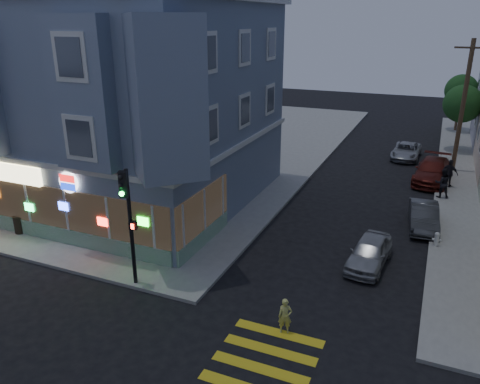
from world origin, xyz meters
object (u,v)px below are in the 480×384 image
Objects in this scene: parked_car_b at (424,216)px; fire_hydrant at (437,239)px; street_tree_far at (461,91)px; pedestrian_b at (450,173)px; street_tree_near at (463,104)px; trash_can at (20,224)px; parked_car_a at (369,252)px; utility_pole at (463,105)px; running_child at (285,316)px; pedestrian_a at (443,183)px; parked_car_c at (432,171)px; traffic_signal at (128,209)px; parked_car_d at (406,151)px.

parked_car_b is 2.40m from fire_hydrant.
pedestrian_b is (-0.48, -17.94, -2.89)m from street_tree_far.
trash_can is (-20.33, -26.00, -3.34)m from street_tree_near.
parked_car_a is (-3.12, -12.26, -0.40)m from pedestrian_b.
parked_car_a reaches higher than trash_can.
utility_pole is at bearing 76.71° from parked_car_b.
street_tree_far reaches higher than running_child.
pedestrian_a reaches higher than parked_car_c.
pedestrian_b is 2.52× the size of fire_hydrant.
street_tree_far is 27.51m from fire_hydrant.
parked_car_a is at bearing -132.77° from fire_hydrant.
pedestrian_a is 19.43m from traffic_signal.
street_tree_near reaches higher than fire_hydrant.
street_tree_far reaches higher than trash_can.
running_child reaches higher than parked_car_b.
running_child is at bearing -8.47° from trash_can.
parked_car_b reaches higher than parked_car_d.
parked_car_d is at bearing 116.35° from parked_car_c.
running_child is 16.70m from pedestrian_a.
parked_car_d is 15.81m from fire_hydrant.
running_child is at bearing -26.94° from traffic_signal.
utility_pole is 13.97m from fire_hydrant.
pedestrian_b is at bearing 33.24° from traffic_signal.
traffic_signal is (-8.54, -5.62, 2.81)m from parked_car_a.
parked_car_a is 10.60m from traffic_signal.
pedestrian_b is at bearing -92.75° from street_tree_near.
parked_car_b is at bearing 66.72° from pedestrian_a.
traffic_signal is (-11.66, -17.89, 2.42)m from pedestrian_b.
running_child is 19.72m from parked_car_c.
parked_car_d is (1.97, 24.50, -0.06)m from running_child.
parked_car_d is at bearing -107.05° from street_tree_far.
pedestrian_b reaches higher than running_child.
pedestrian_a is 0.37× the size of traffic_signal.
utility_pole is 24.91m from traffic_signal.
fire_hydrant is at bearing -78.13° from parked_car_d.
traffic_signal is at bearing -140.11° from parked_car_b.
parked_car_b is at bearing -86.39° from parked_car_c.
parked_car_a is at bearing 9.71° from traffic_signal.
parked_car_c is at bearing -66.04° from parked_car_d.
street_tree_near reaches higher than parked_car_c.
parked_car_c is (-1.50, -8.90, -3.18)m from street_tree_near.
parked_car_b is (-0.77, -4.82, -0.41)m from pedestrian_a.
parked_car_c is 10.40m from fire_hydrant.
pedestrian_b is (5.08, 18.26, 0.38)m from running_child.
street_tree_near is at bearing -90.00° from street_tree_far.
utility_pole is at bearing 56.22° from running_child.
street_tree_near is 2.92× the size of pedestrian_a.
trash_can is at bearing -162.36° from parked_car_a.
utility_pole is at bearing 44.82° from trash_can.
street_tree_far is 37.83m from traffic_signal.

